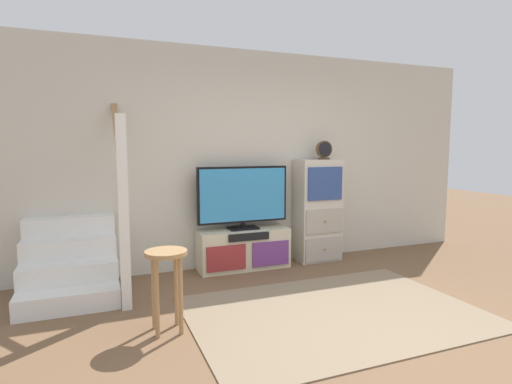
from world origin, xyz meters
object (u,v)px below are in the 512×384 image
Objects in this scene: bar_stool_near at (166,271)px; media_console at (244,249)px; side_cabinet at (318,210)px; television at (243,196)px; desk_clock at (324,150)px.

media_console is at bearing 50.13° from bar_stool_near.
side_cabinet is 1.98× the size of bar_stool_near.
television is (0.00, 0.02, 0.66)m from media_console.
bar_stool_near is (-2.22, -1.41, -0.16)m from side_cabinet.
side_cabinet is (1.05, -0.01, -0.24)m from television.
side_cabinet is 0.80m from desk_clock.
television is 1.07m from side_cabinet.
bar_stool_near is at bearing -129.39° from television.
side_cabinet reaches higher than bar_stool_near.
bar_stool_near is at bearing -148.57° from desk_clock.
bar_stool_near is (-1.17, -1.40, 0.26)m from media_console.
side_cabinet is at bearing 32.51° from bar_stool_near.
desk_clock reaches higher than television.
television is 4.71× the size of desk_clock.
desk_clock reaches higher than bar_stool_near.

